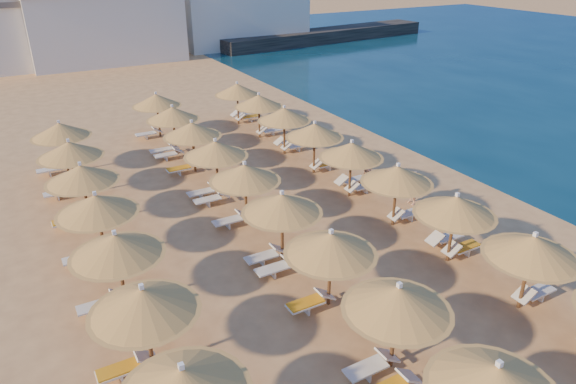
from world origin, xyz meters
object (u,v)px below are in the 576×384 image
parasol_row_east (397,176)px  beachgoer_a (413,188)px  jetty (326,35)px  beachgoer_b (367,167)px  parasol_row_west (282,205)px

parasol_row_east → beachgoer_a: 2.79m
jetty → beachgoer_b: beachgoer_b is taller
jetty → parasol_row_east: parasol_row_east is taller
jetty → parasol_row_west: size_ratio=0.84×
parasol_row_west → parasol_row_east: bearing=0.0°
beachgoer_b → beachgoer_a: size_ratio=1.05×
jetty → beachgoer_a: bearing=-124.0°
jetty → parasol_row_west: 51.27m
jetty → beachgoer_b: 43.98m
jetty → beachgoer_a: (-21.82, -40.90, 0.06)m
jetty → parasol_row_west: (-29.32, -42.03, 1.56)m
jetty → beachgoer_a: beachgoer_a is taller
parasol_row_east → jetty: bearing=60.4°
jetty → beachgoer_b: size_ratio=17.66×
beachgoer_a → parasol_row_west: bearing=-79.6°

